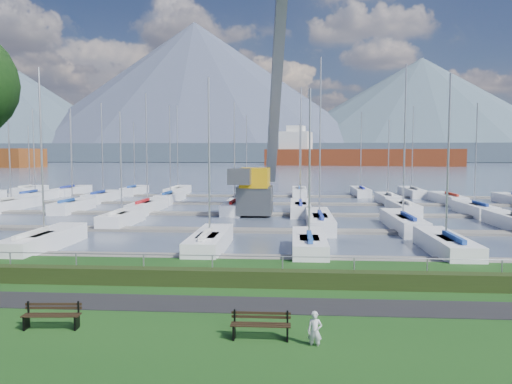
# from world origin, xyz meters

# --- Properties ---
(path) EXTENTS (160.00, 2.00, 0.04)m
(path) POSITION_xyz_m (0.00, -3.00, 0.01)
(path) COLOR black
(path) RESTS_ON grass
(water) EXTENTS (800.00, 540.00, 0.20)m
(water) POSITION_xyz_m (0.00, 260.00, -0.40)
(water) COLOR #485369
(hedge) EXTENTS (80.00, 0.70, 0.70)m
(hedge) POSITION_xyz_m (0.00, -0.40, 0.35)
(hedge) COLOR black
(hedge) RESTS_ON grass
(fence) EXTENTS (80.00, 0.04, 0.04)m
(fence) POSITION_xyz_m (0.00, 0.00, 1.20)
(fence) COLOR gray
(fence) RESTS_ON grass
(foothill) EXTENTS (900.00, 80.00, 12.00)m
(foothill) POSITION_xyz_m (0.00, 330.00, 6.00)
(foothill) COLOR #3B4756
(foothill) RESTS_ON water
(mountains) EXTENTS (1190.00, 360.00, 115.00)m
(mountains) POSITION_xyz_m (7.35, 404.62, 46.68)
(mountains) COLOR #424D61
(mountains) RESTS_ON water
(docks) EXTENTS (90.00, 41.60, 0.25)m
(docks) POSITION_xyz_m (0.00, 26.00, -0.22)
(docks) COLOR gray
(docks) RESTS_ON water
(bench_left) EXTENTS (1.83, 0.56, 0.85)m
(bench_left) POSITION_xyz_m (-5.20, -5.87, 0.42)
(bench_left) COLOR black
(bench_left) RESTS_ON grass
(bench_right) EXTENTS (1.80, 0.43, 0.85)m
(bench_right) POSITION_xyz_m (1.47, -6.27, 0.42)
(bench_right) COLOR black
(bench_right) RESTS_ON grass
(person) EXTENTS (0.47, 0.35, 1.16)m
(person) POSITION_xyz_m (3.07, -6.71, 0.58)
(person) COLOR #B9B9C1
(person) RESTS_ON grass
(crane) EXTENTS (5.38, 13.24, 22.35)m
(crane) POSITION_xyz_m (-0.61, 26.60, 5.33)
(crane) COLOR #515558
(crane) RESTS_ON water
(cargo_ship_mid) EXTENTS (92.57, 37.16, 21.50)m
(cargo_ship_mid) POSITION_xyz_m (30.84, 219.88, 3.63)
(cargo_ship_mid) COLOR maroon
(cargo_ship_mid) RESTS_ON water
(sailboat_fleet) EXTENTS (75.00, 49.93, 13.58)m
(sailboat_fleet) POSITION_xyz_m (-1.94, 28.66, 5.51)
(sailboat_fleet) COLOR maroon
(sailboat_fleet) RESTS_ON water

